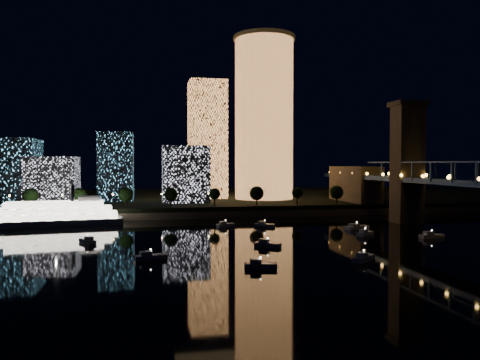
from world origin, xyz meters
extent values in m
plane|color=black|center=(0.00, 0.00, 0.00)|extent=(520.00, 520.00, 0.00)
cube|color=black|center=(0.00, 160.00, 2.50)|extent=(420.00, 160.00, 5.00)
cube|color=#6B5E4C|center=(0.00, 82.00, 1.50)|extent=(420.00, 6.00, 3.00)
cylinder|color=#F0954C|center=(22.91, 125.87, 48.60)|extent=(32.00, 32.00, 87.21)
cylinder|color=#6B5E4C|center=(22.91, 125.87, 93.21)|extent=(34.00, 34.00, 2.00)
cube|color=#F0954C|center=(-7.11, 138.84, 38.00)|extent=(20.74, 20.74, 66.00)
cube|color=white|center=(-21.67, 111.59, 19.21)|extent=(23.10, 19.54, 28.43)
cube|color=#58BCF0|center=(-57.01, 131.62, 22.92)|extent=(17.92, 23.30, 35.84)
cube|color=white|center=(-85.05, 109.68, 16.43)|extent=(22.85, 20.78, 22.85)
cube|color=#58BCF0|center=(-103.39, 113.76, 20.68)|extent=(22.40, 24.64, 31.36)
cube|color=#6B5E4C|center=(65.00, 50.00, 24.00)|extent=(11.00, 9.00, 48.00)
cube|color=#6B5E4C|center=(65.00, 50.00, 49.00)|extent=(13.00, 11.00, 2.00)
cube|color=#6B5E4C|center=(65.00, 100.00, 11.50)|extent=(12.00, 40.00, 23.00)
cube|color=#18294D|center=(60.00, 12.00, 21.50)|extent=(0.50, 0.50, 7.00)
cube|color=#18294D|center=(60.00, 36.00, 21.50)|extent=(0.50, 0.50, 7.00)
cube|color=#18294D|center=(60.00, 60.00, 21.50)|extent=(0.50, 0.50, 7.00)
sphere|color=#FFAA38|center=(59.50, 0.00, 19.80)|extent=(1.20, 1.20, 1.20)
sphere|color=#FFAA38|center=(59.50, 45.00, 19.80)|extent=(1.20, 1.20, 1.20)
sphere|color=#FFAA38|center=(59.50, 90.00, 19.80)|extent=(1.20, 1.20, 1.20)
cube|color=silver|center=(-76.04, 67.64, 1.28)|extent=(52.28, 17.76, 2.56)
cube|color=white|center=(-76.04, 67.64, 3.74)|extent=(47.91, 16.19, 2.35)
cube|color=white|center=(-76.04, 67.64, 6.09)|extent=(43.54, 14.62, 2.35)
cube|color=white|center=(-76.04, 67.64, 8.43)|extent=(37.06, 12.80, 2.35)
cube|color=silver|center=(-63.33, 69.17, 10.46)|extent=(9.24, 7.38, 1.92)
cylinder|color=black|center=(-69.43, 66.29, 12.81)|extent=(1.49, 1.49, 6.41)
cylinder|color=black|center=(-69.94, 70.53, 12.81)|extent=(1.49, 1.49, 6.41)
cube|color=silver|center=(-39.45, -5.83, 0.60)|extent=(8.48, 4.42, 1.20)
cube|color=silver|center=(-40.63, -6.11, 1.70)|extent=(3.25, 2.71, 1.00)
sphere|color=white|center=(-39.45, -5.83, 2.60)|extent=(0.36, 0.36, 0.36)
cube|color=silver|center=(13.38, -17.31, 0.60)|extent=(7.59, 6.86, 1.20)
cube|color=silver|center=(12.48, -18.05, 1.70)|extent=(3.39, 3.29, 1.00)
sphere|color=white|center=(13.38, -17.31, 2.60)|extent=(0.36, 0.36, 0.36)
cube|color=silver|center=(32.46, 21.08, 0.60)|extent=(8.00, 6.99, 1.20)
cube|color=silver|center=(31.50, 20.34, 1.70)|extent=(3.53, 3.40, 1.00)
sphere|color=white|center=(32.46, 21.08, 2.60)|extent=(0.36, 0.36, 0.36)
cube|color=silver|center=(-5.62, 6.25, 0.60)|extent=(7.78, 6.54, 1.20)
cube|color=silver|center=(-6.57, 6.93, 1.70)|extent=(3.39, 3.23, 1.00)
sphere|color=white|center=(-5.62, 6.25, 2.60)|extent=(0.36, 0.36, 0.36)
cube|color=silver|center=(-14.31, -20.85, 0.60)|extent=(7.80, 3.48, 1.20)
cube|color=silver|center=(-15.42, -20.69, 1.70)|extent=(2.89, 2.32, 1.00)
sphere|color=white|center=(-14.31, -20.85, 2.60)|extent=(0.36, 0.36, 0.36)
cube|color=silver|center=(51.45, 11.80, 0.60)|extent=(8.55, 3.49, 1.20)
cube|color=silver|center=(50.21, 11.68, 1.70)|extent=(3.12, 2.45, 1.00)
sphere|color=white|center=(51.45, 11.80, 2.60)|extent=(0.36, 0.36, 0.36)
cube|color=silver|center=(-10.77, 51.94, 0.60)|extent=(7.51, 4.60, 1.20)
cube|color=silver|center=(-11.77, 51.57, 1.70)|extent=(2.99, 2.61, 1.00)
sphere|color=white|center=(-10.77, 51.94, 2.60)|extent=(0.36, 0.36, 0.36)
cube|color=silver|center=(-58.43, 22.97, 0.60)|extent=(5.86, 7.57, 1.20)
cube|color=silver|center=(-57.86, 22.02, 1.70)|extent=(2.99, 3.22, 1.00)
sphere|color=white|center=(-58.43, 22.97, 2.60)|extent=(0.36, 0.36, 0.36)
cube|color=silver|center=(36.39, 35.97, 0.60)|extent=(10.56, 6.68, 1.20)
cube|color=silver|center=(34.98, 35.42, 1.70)|extent=(4.24, 3.73, 1.00)
sphere|color=white|center=(36.39, 35.97, 2.60)|extent=(0.36, 0.36, 0.36)
cube|color=silver|center=(4.06, 48.64, 0.60)|extent=(7.90, 6.22, 1.20)
cube|color=silver|center=(3.07, 49.25, 1.70)|extent=(3.37, 3.15, 1.00)
sphere|color=white|center=(4.06, 48.64, 2.60)|extent=(0.36, 0.36, 0.36)
cylinder|color=black|center=(-90.00, 88.00, 7.00)|extent=(0.70, 0.70, 4.00)
sphere|color=black|center=(-90.00, 88.00, 10.50)|extent=(6.64, 6.64, 6.64)
cylinder|color=black|center=(-70.00, 88.00, 7.00)|extent=(0.70, 0.70, 4.00)
sphere|color=black|center=(-70.00, 88.00, 10.50)|extent=(6.77, 6.77, 6.77)
cylinder|color=black|center=(-50.00, 88.00, 7.00)|extent=(0.70, 0.70, 4.00)
sphere|color=black|center=(-50.00, 88.00, 10.50)|extent=(6.55, 6.55, 6.55)
cylinder|color=black|center=(-30.00, 88.00, 7.00)|extent=(0.70, 0.70, 4.00)
sphere|color=black|center=(-30.00, 88.00, 10.50)|extent=(6.14, 6.14, 6.14)
cylinder|color=black|center=(-10.00, 88.00, 7.00)|extent=(0.70, 0.70, 4.00)
sphere|color=black|center=(-10.00, 88.00, 10.50)|extent=(5.31, 5.31, 5.31)
cylinder|color=black|center=(10.00, 88.00, 7.00)|extent=(0.70, 0.70, 4.00)
sphere|color=black|center=(10.00, 88.00, 10.50)|extent=(6.72, 6.72, 6.72)
cylinder|color=black|center=(30.00, 88.00, 7.00)|extent=(0.70, 0.70, 4.00)
sphere|color=black|center=(30.00, 88.00, 10.50)|extent=(5.29, 5.29, 5.29)
cylinder|color=black|center=(50.00, 88.00, 7.00)|extent=(0.70, 0.70, 4.00)
sphere|color=black|center=(50.00, 88.00, 10.50)|extent=(6.55, 6.55, 6.55)
cylinder|color=black|center=(-100.00, 94.00, 7.50)|extent=(0.24, 0.24, 5.00)
sphere|color=#FFCC7F|center=(-100.00, 94.00, 10.30)|extent=(0.70, 0.70, 0.70)
cylinder|color=black|center=(-78.00, 94.00, 7.50)|extent=(0.24, 0.24, 5.00)
sphere|color=#FFCC7F|center=(-78.00, 94.00, 10.30)|extent=(0.70, 0.70, 0.70)
cylinder|color=black|center=(-56.00, 94.00, 7.50)|extent=(0.24, 0.24, 5.00)
sphere|color=#FFCC7F|center=(-56.00, 94.00, 10.30)|extent=(0.70, 0.70, 0.70)
cylinder|color=black|center=(-34.00, 94.00, 7.50)|extent=(0.24, 0.24, 5.00)
sphere|color=#FFCC7F|center=(-34.00, 94.00, 10.30)|extent=(0.70, 0.70, 0.70)
cylinder|color=black|center=(-12.00, 94.00, 7.50)|extent=(0.24, 0.24, 5.00)
sphere|color=#FFCC7F|center=(-12.00, 94.00, 10.30)|extent=(0.70, 0.70, 0.70)
cylinder|color=black|center=(10.00, 94.00, 7.50)|extent=(0.24, 0.24, 5.00)
sphere|color=#FFCC7F|center=(10.00, 94.00, 10.30)|extent=(0.70, 0.70, 0.70)
cylinder|color=black|center=(32.00, 94.00, 7.50)|extent=(0.24, 0.24, 5.00)
sphere|color=#FFCC7F|center=(32.00, 94.00, 10.30)|extent=(0.70, 0.70, 0.70)
camera|label=1|loc=(-39.67, -126.16, 24.42)|focal=35.00mm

